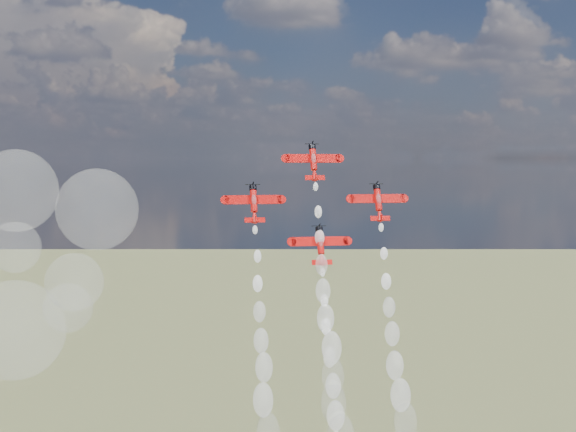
% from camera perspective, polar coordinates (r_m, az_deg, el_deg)
% --- Properties ---
extents(plane_lead, '(11.59, 5.50, 7.82)m').
position_cam_1_polar(plane_lead, '(168.11, 1.81, 3.92)').
color(plane_lead, red).
rests_on(plane_lead, ground).
extents(plane_left, '(11.59, 5.50, 7.82)m').
position_cam_1_polar(plane_left, '(162.61, -2.45, 0.95)').
color(plane_left, red).
rests_on(plane_left, ground).
extents(plane_right, '(11.59, 5.50, 7.82)m').
position_cam_1_polar(plane_right, '(167.93, 6.43, 1.03)').
color(plane_right, red).
rests_on(plane_right, ground).
extents(plane_slot, '(11.59, 5.50, 7.82)m').
position_cam_1_polar(plane_slot, '(161.89, 2.32, -2.04)').
color(plane_slot, red).
rests_on(plane_slot, ground).
extents(smoke_trail_lead, '(5.54, 23.73, 49.05)m').
position_cam_1_polar(smoke_trail_lead, '(156.19, 3.24, -11.54)').
color(smoke_trail_lead, white).
rests_on(smoke_trail_lead, plane_lead).
extents(smoke_trail_right, '(5.58, 23.11, 49.70)m').
position_cam_1_polar(smoke_trail_right, '(158.59, 8.17, -14.64)').
color(smoke_trail_right, white).
rests_on(smoke_trail_right, plane_right).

